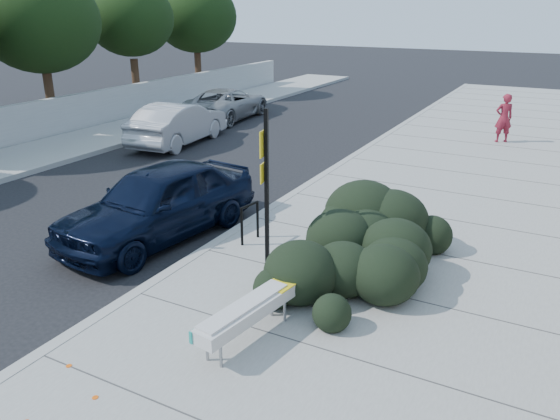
# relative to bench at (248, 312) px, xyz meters

# --- Properties ---
(ground) EXTENTS (120.00, 120.00, 0.00)m
(ground) POSITION_rel_bench_xyz_m (-2.43, 0.29, -0.61)
(ground) COLOR black
(ground) RESTS_ON ground
(sidewalk_near) EXTENTS (11.20, 50.00, 0.15)m
(sidewalk_near) POSITION_rel_bench_xyz_m (3.17, 5.29, -0.53)
(sidewalk_near) COLOR gray
(sidewalk_near) RESTS_ON ground
(sidewalk_far) EXTENTS (3.00, 50.00, 0.15)m
(sidewalk_far) POSITION_rel_bench_xyz_m (-11.93, 5.29, -0.53)
(sidewalk_far) COLOR gray
(sidewalk_far) RESTS_ON ground
(curb_near) EXTENTS (0.22, 50.00, 0.17)m
(curb_near) POSITION_rel_bench_xyz_m (-2.43, 5.29, -0.52)
(curb_near) COLOR #9E9E99
(curb_near) RESTS_ON ground
(curb_far) EXTENTS (0.22, 50.00, 0.17)m
(curb_far) POSITION_rel_bench_xyz_m (-10.43, 5.29, -0.52)
(curb_far) COLOR #9E9E99
(curb_far) RESTS_ON ground
(tree_far_d) EXTENTS (4.60, 4.60, 6.16)m
(tree_far_d) POSITION_rel_bench_xyz_m (-14.93, 9.29, 3.58)
(tree_far_d) COLOR #332114
(tree_far_d) RESTS_ON ground
(tree_far_e) EXTENTS (4.00, 4.00, 5.90)m
(tree_far_e) POSITION_rel_bench_xyz_m (-14.93, 14.29, 3.57)
(tree_far_e) COLOR #332114
(tree_far_e) RESTS_ON ground
(tree_far_f) EXTENTS (4.40, 4.40, 6.07)m
(tree_far_f) POSITION_rel_bench_xyz_m (-14.93, 19.29, 3.58)
(tree_far_f) COLOR #332114
(tree_far_f) RESTS_ON ground
(bench) EXTENTS (0.69, 1.95, 0.58)m
(bench) POSITION_rel_bench_xyz_m (0.00, 0.00, 0.00)
(bench) COLOR gray
(bench) RESTS_ON sidewalk_near
(bike_rack) EXTENTS (0.13, 0.56, 0.82)m
(bike_rack) POSITION_rel_bench_xyz_m (-1.83, 3.08, 0.04)
(bike_rack) COLOR black
(bike_rack) RESTS_ON sidewalk_near
(sign_post) EXTENTS (0.13, 0.34, 2.95)m
(sign_post) POSITION_rel_bench_xyz_m (-1.03, 2.36, 1.20)
(sign_post) COLOR black
(sign_post) RESTS_ON sidewalk_near
(hedge) EXTENTS (2.70, 4.32, 1.51)m
(hedge) POSITION_rel_bench_xyz_m (0.75, 2.79, 0.30)
(hedge) COLOR black
(hedge) RESTS_ON sidewalk_near
(sedan_navy) EXTENTS (2.49, 4.96, 1.62)m
(sedan_navy) POSITION_rel_bench_xyz_m (-3.85, 2.65, 0.20)
(sedan_navy) COLOR black
(sedan_navy) RESTS_ON ground
(wagon_silver) EXTENTS (2.05, 4.70, 1.50)m
(wagon_silver) POSITION_rel_bench_xyz_m (-8.86, 9.72, 0.14)
(wagon_silver) COLOR #AFB0B4
(wagon_silver) RESTS_ON ground
(suv_silver) EXTENTS (2.66, 5.05, 1.36)m
(suv_silver) POSITION_rel_bench_xyz_m (-9.93, 14.51, 0.07)
(suv_silver) COLOR gray
(suv_silver) RESTS_ON ground
(pedestrian) EXTENTS (0.75, 0.67, 1.72)m
(pedestrian) POSITION_rel_bench_xyz_m (1.57, 14.92, 0.40)
(pedestrian) COLOR maroon
(pedestrian) RESTS_ON sidewalk_near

